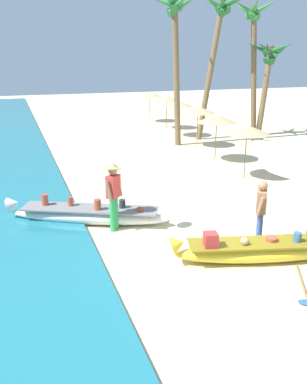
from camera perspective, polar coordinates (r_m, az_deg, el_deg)
name	(u,v)px	position (r m, az deg, el deg)	size (l,w,h in m)	color
ground_plane	(230,255)	(9.64, 10.27, -8.39)	(80.00, 80.00, 0.00)	beige
boat_yellow_foreground	(260,250)	(9.44, 14.22, -7.56)	(3.97, 1.54, 0.74)	yellow
boat_white_midground	(90,214)	(11.24, -8.54, -2.99)	(4.30, 2.43, 0.72)	white
person_vendor_hatted	(113,192)	(10.46, -5.42, 0.07)	(0.53, 0.52, 1.77)	green
person_tourist_customer	(261,209)	(9.98, 14.26, -2.28)	(0.45, 0.56, 1.55)	#3D5BA8
parasol_row_0	(247,130)	(15.16, 12.50, 8.22)	(1.60, 1.60, 1.91)	#8E6B47
parasol_row_1	(217,119)	(17.51, 8.52, 9.75)	(1.60, 1.60, 1.91)	#8E6B47
parasol_row_2	(198,110)	(20.23, 6.02, 10.97)	(1.60, 1.60, 1.91)	#8E6B47
parasol_row_3	(178,103)	(22.72, 3.31, 11.83)	(1.60, 1.60, 1.91)	#8E6B47
parasol_row_4	(167,99)	(25.12, 1.79, 12.46)	(1.60, 1.60, 1.91)	#8E6B47
parasol_row_5	(150,94)	(27.71, -0.50, 13.01)	(1.60, 1.60, 1.91)	#8E6B47
palm_tree_tall_inland	(175,26)	(20.31, 2.93, 21.39)	(2.42, 2.77, 6.87)	brown
palm_tree_leaning_seaward	(254,28)	(23.17, 13.41, 20.67)	(2.31, 2.63, 6.83)	brown
palm_tree_mid_cluster	(269,61)	(22.91, 15.34, 16.66)	(2.71, 2.58, 4.94)	brown
palm_tree_far_behind	(219,24)	(22.37, 8.85, 21.47)	(2.41, 2.61, 7.07)	brown
paddle	(304,290)	(8.66, 19.67, -12.30)	(0.90, 1.42, 0.05)	#8E6B47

